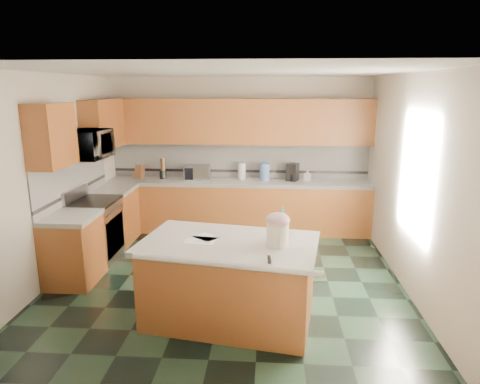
{
  "coord_description": "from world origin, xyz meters",
  "views": [
    {
      "loc": [
        0.55,
        -5.32,
        2.51
      ],
      "look_at": [
        0.15,
        0.35,
        1.12
      ],
      "focal_mm": 32.0,
      "sensor_mm": 36.0,
      "label": 1
    }
  ],
  "objects_px": {
    "treat_jar": "(277,235)",
    "soap_bottle_island": "(282,222)",
    "toaster_oven": "(197,173)",
    "coffee_maker": "(293,172)",
    "island_base": "(229,284)",
    "knife_block": "(139,172)",
    "island_top": "(229,244)"
  },
  "relations": [
    {
      "from": "soap_bottle_island",
      "to": "coffee_maker",
      "type": "height_order",
      "value": "soap_bottle_island"
    },
    {
      "from": "island_base",
      "to": "toaster_oven",
      "type": "distance_m",
      "value": 3.27
    },
    {
      "from": "treat_jar",
      "to": "coffee_maker",
      "type": "distance_m",
      "value": 3.23
    },
    {
      "from": "coffee_maker",
      "to": "island_top",
      "type": "bearing_deg",
      "value": -82.86
    },
    {
      "from": "island_base",
      "to": "treat_jar",
      "type": "relative_size",
      "value": 7.33
    },
    {
      "from": "island_base",
      "to": "toaster_oven",
      "type": "xyz_separation_m",
      "value": [
        -0.86,
        3.1,
        0.62
      ]
    },
    {
      "from": "island_top",
      "to": "soap_bottle_island",
      "type": "bearing_deg",
      "value": 29.28
    },
    {
      "from": "soap_bottle_island",
      "to": "knife_block",
      "type": "relative_size",
      "value": 1.33
    },
    {
      "from": "island_base",
      "to": "soap_bottle_island",
      "type": "distance_m",
      "value": 0.89
    },
    {
      "from": "island_top",
      "to": "treat_jar",
      "type": "bearing_deg",
      "value": -0.76
    },
    {
      "from": "island_base",
      "to": "toaster_oven",
      "type": "bearing_deg",
      "value": 115.05
    },
    {
      "from": "island_top",
      "to": "toaster_oven",
      "type": "height_order",
      "value": "toaster_oven"
    },
    {
      "from": "soap_bottle_island",
      "to": "toaster_oven",
      "type": "distance_m",
      "value": 3.23
    },
    {
      "from": "soap_bottle_island",
      "to": "island_base",
      "type": "bearing_deg",
      "value": -153.87
    },
    {
      "from": "treat_jar",
      "to": "island_top",
      "type": "bearing_deg",
      "value": -174.89
    },
    {
      "from": "coffee_maker",
      "to": "island_base",
      "type": "bearing_deg",
      "value": -82.86
    },
    {
      "from": "island_top",
      "to": "toaster_oven",
      "type": "xyz_separation_m",
      "value": [
        -0.86,
        3.1,
        0.16
      ]
    },
    {
      "from": "island_base",
      "to": "island_top",
      "type": "relative_size",
      "value": 0.95
    },
    {
      "from": "treat_jar",
      "to": "toaster_oven",
      "type": "height_order",
      "value": "toaster_oven"
    },
    {
      "from": "island_top",
      "to": "treat_jar",
      "type": "xyz_separation_m",
      "value": [
        0.51,
        -0.09,
        0.15
      ]
    },
    {
      "from": "treat_jar",
      "to": "soap_bottle_island",
      "type": "xyz_separation_m",
      "value": [
        0.06,
        0.3,
        0.04
      ]
    },
    {
      "from": "island_base",
      "to": "knife_block",
      "type": "distance_m",
      "value": 3.69
    },
    {
      "from": "island_top",
      "to": "soap_bottle_island",
      "type": "distance_m",
      "value": 0.64
    },
    {
      "from": "soap_bottle_island",
      "to": "toaster_oven",
      "type": "xyz_separation_m",
      "value": [
        -1.43,
        2.89,
        -0.04
      ]
    },
    {
      "from": "knife_block",
      "to": "island_base",
      "type": "bearing_deg",
      "value": -42.25
    },
    {
      "from": "soap_bottle_island",
      "to": "coffee_maker",
      "type": "bearing_deg",
      "value": 91.35
    },
    {
      "from": "island_base",
      "to": "island_top",
      "type": "distance_m",
      "value": 0.46
    },
    {
      "from": "island_base",
      "to": "soap_bottle_island",
      "type": "height_order",
      "value": "soap_bottle_island"
    },
    {
      "from": "toaster_oven",
      "to": "soap_bottle_island",
      "type": "bearing_deg",
      "value": -62.45
    },
    {
      "from": "toaster_oven",
      "to": "coffee_maker",
      "type": "bearing_deg",
      "value": 2.23
    },
    {
      "from": "soap_bottle_island",
      "to": "toaster_oven",
      "type": "bearing_deg",
      "value": 122.69
    },
    {
      "from": "coffee_maker",
      "to": "toaster_oven",
      "type": "bearing_deg",
      "value": -157.06
    }
  ]
}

